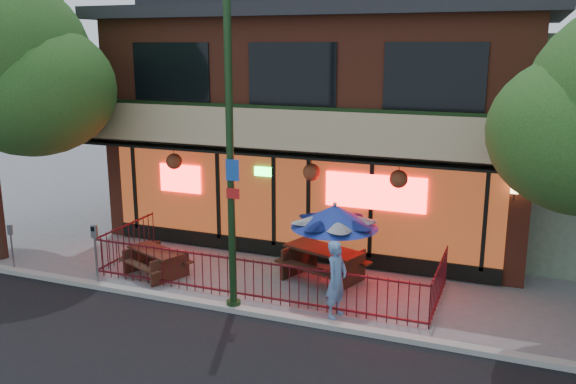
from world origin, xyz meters
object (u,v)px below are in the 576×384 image
Objects in this scene: street_light at (231,171)px; picnic_table_left at (156,258)px; patio_umbrella at (335,216)px; pedestrian at (336,279)px; picnic_table_right at (323,259)px; parking_meter_near at (95,245)px; parking_meter_far at (11,240)px.

street_light is 4.04m from picnic_table_left.
patio_umbrella is 1.52m from pedestrian.
parking_meter_near is at bearing -154.50° from picnic_table_right.
street_light is 6.74m from parking_meter_far.
street_light is at bearing -0.02° from parking_meter_far.
parking_meter_far reaches higher than picnic_table_left.
patio_umbrella is (1.85, 1.50, -1.20)m from street_light.
picnic_table_right is 2.11m from pedestrian.
pedestrian is 8.57m from parking_meter_far.
patio_umbrella is (0.54, -0.89, 1.40)m from picnic_table_right.
picnic_table_right is at bearing 37.44° from pedestrian.
pedestrian is at bearing -64.18° from picnic_table_right.
picnic_table_right is at bearing 17.29° from parking_meter_far.
patio_umbrella reaches higher than parking_meter_far.
pedestrian is 1.09× the size of parking_meter_near.
parking_meter_far is at bearing -162.71° from picnic_table_right.
pedestrian is at bearing 4.85° from parking_meter_near.
patio_umbrella is 1.46× the size of parking_meter_near.
picnic_table_right is at bearing 16.74° from picnic_table_left.
picnic_table_left is at bearing 157.40° from street_light.
picnic_table_left is at bearing 94.18° from pedestrian.
patio_umbrella is at bearing 4.23° from picnic_table_left.
picnic_table_left is 0.84× the size of patio_umbrella.
street_light reaches higher than pedestrian.
parking_meter_near is (-5.90, -0.50, 0.20)m from pedestrian.
parking_meter_far is at bearing 180.00° from parking_meter_near.
street_light reaches higher than picnic_table_left.
picnic_table_right is (1.31, 2.38, -2.60)m from street_light.
picnic_table_left is 1.51× the size of parking_meter_far.
patio_umbrella is at bearing 38.95° from street_light.
pedestrian is (0.91, -1.88, 0.30)m from picnic_table_right.
street_light is 4.11× the size of pedestrian.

